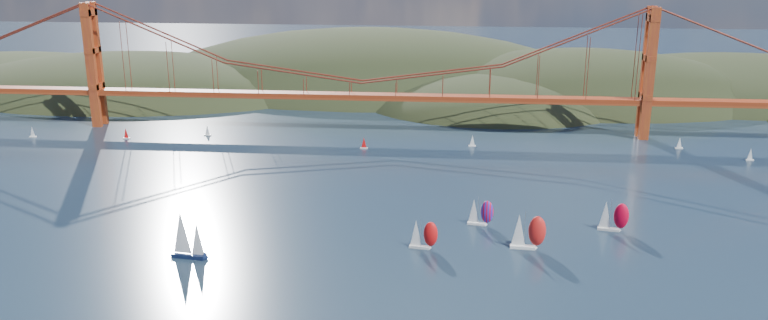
{
  "coord_description": "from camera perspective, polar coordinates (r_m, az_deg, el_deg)",
  "views": [
    {
      "loc": [
        39.52,
        -137.48,
        81.23
      ],
      "look_at": [
        18.13,
        90.0,
        13.68
      ],
      "focal_mm": 35.0,
      "sensor_mm": 36.0,
      "label": 1
    }
  ],
  "objects": [
    {
      "name": "distant_boat_4",
      "position": [
        324.1,
        21.59,
        1.22
      ],
      "size": [
        3.0,
        2.0,
        4.7
      ],
      "color": "silver",
      "rests_on": "ground"
    },
    {
      "name": "distant_boat_8",
      "position": [
        306.82,
        6.75,
        1.47
      ],
      "size": [
        3.0,
        2.0,
        4.7
      ],
      "color": "silver",
      "rests_on": "ground"
    },
    {
      "name": "racer_0",
      "position": [
        204.67,
        2.98,
        -5.64
      ],
      "size": [
        7.99,
        3.8,
        9.01
      ],
      "rotation": [
        0.0,
        0.0,
        -0.14
      ],
      "color": "silver",
      "rests_on": "ground"
    },
    {
      "name": "distant_boat_5",
      "position": [
        317.56,
        26.13,
        0.38
      ],
      "size": [
        3.0,
        2.0,
        4.7
      ],
      "color": "silver",
      "rests_on": "ground"
    },
    {
      "name": "bridge",
      "position": [
        323.88,
        -2.03,
        7.76
      ],
      "size": [
        552.0,
        12.0,
        55.0
      ],
      "color": "maroon",
      "rests_on": "ground"
    },
    {
      "name": "distant_boat_1",
      "position": [
        352.46,
        -25.22,
        1.96
      ],
      "size": [
        3.0,
        2.0,
        4.7
      ],
      "color": "silver",
      "rests_on": "ground"
    },
    {
      "name": "racer_rwb",
      "position": [
        222.65,
        7.33,
        -3.93
      ],
      "size": [
        7.79,
        3.87,
        8.76
      ],
      "rotation": [
        0.0,
        0.0,
        -0.16
      ],
      "color": "white",
      "rests_on": "ground"
    },
    {
      "name": "headlands",
      "position": [
        426.23,
        5.98,
        3.68
      ],
      "size": [
        725.0,
        225.0,
        96.0
      ],
      "color": "black",
      "rests_on": "ground"
    },
    {
      "name": "racer_1",
      "position": [
        207.61,
        10.88,
        -5.34
      ],
      "size": [
        9.57,
        4.03,
        10.9
      ],
      "rotation": [
        0.0,
        0.0,
        -0.07
      ],
      "color": "white",
      "rests_on": "ground"
    },
    {
      "name": "racer_2",
      "position": [
        226.27,
        17.05,
        -4.08
      ],
      "size": [
        8.67,
        4.49,
        9.74
      ],
      "rotation": [
        0.0,
        0.0,
        -0.19
      ],
      "color": "silver",
      "rests_on": "ground"
    },
    {
      "name": "distant_boat_3",
      "position": [
        330.43,
        -13.31,
        2.22
      ],
      "size": [
        3.0,
        2.0,
        4.7
      ],
      "color": "silver",
      "rests_on": "ground"
    },
    {
      "name": "sloop_navy",
      "position": [
        204.79,
        -14.85,
        -5.56
      ],
      "size": [
        9.52,
        5.76,
        14.39
      ],
      "rotation": [
        0.0,
        0.0,
        -0.13
      ],
      "color": "#0E1732",
      "rests_on": "ground"
    },
    {
      "name": "distant_boat_2",
      "position": [
        334.74,
        -19.06,
        1.93
      ],
      "size": [
        3.0,
        2.0,
        4.7
      ],
      "color": "silver",
      "rests_on": "ground"
    },
    {
      "name": "distant_boat_9",
      "position": [
        301.63,
        -1.54,
        1.32
      ],
      "size": [
        3.0,
        2.0,
        4.7
      ],
      "color": "silver",
      "rests_on": "ground"
    }
  ]
}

